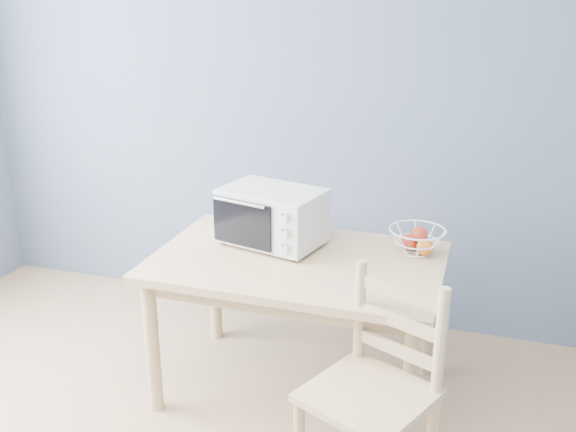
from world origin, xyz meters
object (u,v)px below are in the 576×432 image
(dining_table, at_px, (297,277))
(dining_chair, at_px, (374,395))
(fruit_basket, at_px, (418,240))
(toaster_oven, at_px, (269,215))

(dining_table, height_order, dining_chair, dining_chair)
(dining_table, distance_m, dining_chair, 0.80)
(dining_table, height_order, fruit_basket, fruit_basket)
(dining_table, relative_size, fruit_basket, 4.22)
(fruit_basket, xyz_separation_m, dining_chair, (-0.04, -0.84, -0.35))
(toaster_oven, xyz_separation_m, dining_chair, (0.70, -0.73, -0.44))
(dining_chair, bearing_deg, dining_table, 154.84)
(toaster_oven, height_order, dining_chair, toaster_oven)
(toaster_oven, bearing_deg, dining_table, -22.13)
(fruit_basket, relative_size, dining_chair, 0.35)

